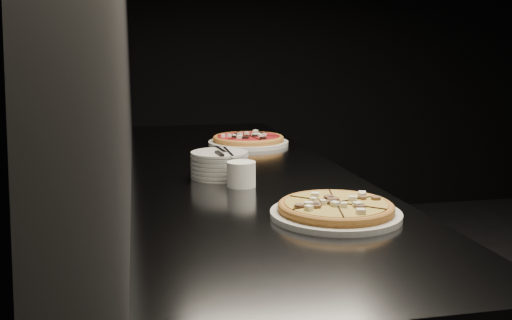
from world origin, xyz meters
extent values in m
cube|color=black|center=(-2.50, 0.00, 1.40)|extent=(0.02, 5.00, 2.80)
cube|color=black|center=(0.00, 2.50, 1.40)|extent=(5.00, 0.02, 2.80)
cube|color=#58595F|center=(-2.13, 0.00, 0.45)|extent=(0.70, 2.40, 0.90)
cube|color=#58595F|center=(-2.13, 0.00, 0.91)|extent=(0.74, 2.44, 0.02)
cylinder|color=silver|center=(-2.00, -0.67, 0.93)|extent=(0.33, 0.33, 0.02)
cylinder|color=#BC7E38|center=(-2.00, -0.67, 0.94)|extent=(0.36, 0.36, 0.01)
torus|color=#BC7E38|center=(-2.00, -0.67, 0.95)|extent=(0.37, 0.37, 0.02)
cylinder|color=#FCDF54|center=(-2.00, -0.67, 0.95)|extent=(0.32, 0.32, 0.01)
cylinder|color=silver|center=(-1.99, 0.48, 0.93)|extent=(0.36, 0.36, 0.02)
cylinder|color=#BC7E38|center=(-1.99, 0.48, 0.94)|extent=(0.40, 0.40, 0.01)
torus|color=#BC7E38|center=(-1.99, 0.48, 0.95)|extent=(0.40, 0.40, 0.02)
cylinder|color=#A71820|center=(-1.99, 0.48, 0.96)|extent=(0.35, 0.35, 0.01)
cylinder|color=silver|center=(-2.21, -0.15, 0.93)|extent=(0.19, 0.19, 0.01)
cylinder|color=silver|center=(-2.21, -0.15, 0.94)|extent=(0.19, 0.19, 0.01)
cylinder|color=silver|center=(-2.21, -0.15, 0.96)|extent=(0.19, 0.19, 0.01)
cylinder|color=silver|center=(-2.21, -0.15, 0.97)|extent=(0.19, 0.19, 0.01)
cylinder|color=silver|center=(-2.21, -0.15, 0.98)|extent=(0.19, 0.19, 0.01)
cylinder|color=silver|center=(-2.21, -0.15, 1.00)|extent=(0.19, 0.19, 0.01)
cube|color=silver|center=(-2.20, -0.11, 1.01)|extent=(0.03, 0.12, 0.00)
cube|color=black|center=(-2.22, -0.20, 1.01)|extent=(0.02, 0.08, 0.01)
cube|color=silver|center=(-2.18, -0.16, 1.01)|extent=(0.05, 0.19, 0.00)
cylinder|color=silver|center=(-2.17, -0.29, 0.96)|extent=(0.09, 0.09, 0.08)
cylinder|color=black|center=(-2.17, -0.29, 0.99)|extent=(0.07, 0.07, 0.01)
camera|label=1|loc=(-2.48, -1.97, 1.33)|focal=40.00mm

